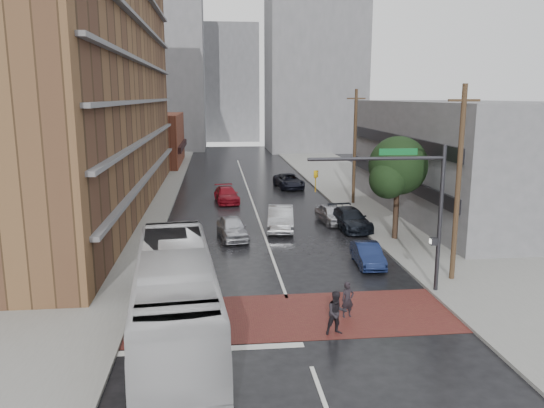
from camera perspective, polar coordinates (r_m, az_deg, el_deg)
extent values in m
plane|color=black|center=(23.19, 2.47, -12.39)|extent=(160.00, 160.00, 0.00)
cube|color=maroon|center=(23.64, 2.28, -11.88)|extent=(14.00, 5.00, 0.02)
cube|color=gray|center=(47.62, -15.98, -0.21)|extent=(9.00, 90.00, 0.15)
cube|color=gray|center=(49.14, 11.46, 0.36)|extent=(9.00, 90.00, 0.15)
cube|color=brown|center=(46.46, -20.35, 16.53)|extent=(10.00, 44.00, 28.00)
cube|color=brown|center=(75.70, -12.82, 6.78)|extent=(8.00, 16.00, 7.00)
cube|color=gray|center=(45.71, 19.57, 4.72)|extent=(11.00, 26.00, 9.00)
cube|color=gray|center=(99.76, -12.72, 15.06)|extent=(18.00, 16.00, 32.00)
cube|color=gray|center=(94.92, 4.59, 16.70)|extent=(16.00, 14.00, 36.00)
cube|color=gray|center=(116.03, -4.61, 12.78)|extent=(12.00, 10.00, 24.00)
cylinder|color=#332319|center=(35.75, 13.19, -0.72)|extent=(0.36, 0.36, 4.00)
sphere|color=black|center=(35.25, 13.41, 4.05)|extent=(3.80, 3.80, 3.80)
sphere|color=black|center=(34.32, 12.37, 2.55)|extent=(2.40, 2.40, 2.40)
sphere|color=black|center=(36.34, 14.14, 3.28)|extent=(2.60, 2.60, 2.60)
cylinder|color=#2D2D33|center=(26.35, 17.61, -1.73)|extent=(0.20, 0.20, 7.20)
cylinder|color=#2D2D33|center=(24.73, 11.20, 4.81)|extent=(6.40, 0.16, 0.16)
imported|color=gold|center=(24.18, 4.75, 2.45)|extent=(0.20, 0.16, 1.00)
cube|color=#0C5926|center=(25.01, 13.43, 5.48)|extent=(1.80, 0.05, 0.30)
cube|color=#2D2D33|center=(26.49, 16.99, -3.86)|extent=(0.30, 0.30, 0.35)
cylinder|color=#473321|center=(28.04, 19.38, 1.85)|extent=(0.26, 0.26, 10.00)
cube|color=#473321|center=(27.70, 19.97, 10.44)|extent=(1.60, 0.12, 0.12)
cylinder|color=#473321|center=(46.74, 8.89, 6.00)|extent=(0.26, 0.26, 10.00)
cube|color=#473321|center=(46.53, 9.05, 11.15)|extent=(1.60, 0.12, 0.12)
imported|color=silver|center=(21.43, -10.35, -9.54)|extent=(4.09, 12.87, 3.52)
imported|color=black|center=(23.41, 8.14, -10.16)|extent=(0.65, 0.51, 1.59)
imported|color=black|center=(21.74, 6.98, -11.57)|extent=(0.96, 0.79, 1.80)
imported|color=#B9BAC1|center=(35.57, -4.31, -2.57)|extent=(2.32, 4.59, 1.50)
imported|color=#B5B8BE|center=(37.81, 0.93, -1.55)|extent=(2.38, 5.28, 1.68)
imported|color=maroon|center=(47.83, -4.91, 1.00)|extent=(2.44, 4.94, 1.38)
imported|color=black|center=(55.10, 1.82, 2.48)|extent=(3.02, 5.54, 1.47)
imported|color=#121D42|center=(30.48, 10.26, -5.38)|extent=(1.53, 3.89, 1.26)
imported|color=black|center=(38.49, 8.39, -1.60)|extent=(2.61, 5.28, 1.48)
imported|color=#B4B5BC|center=(40.10, 6.42, -1.06)|extent=(2.16, 4.31, 1.41)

